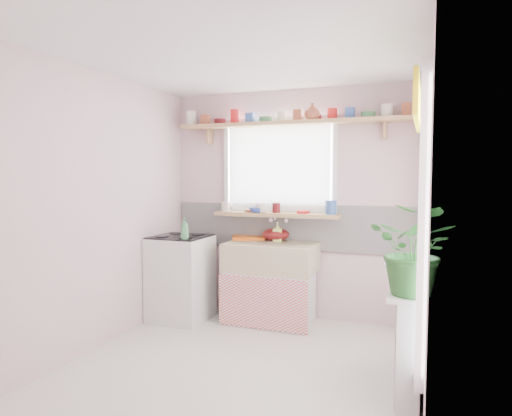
% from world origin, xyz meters
% --- Properties ---
extents(room, '(3.20, 3.20, 3.20)m').
position_xyz_m(room, '(0.66, 0.86, 1.37)').
color(room, silver).
rests_on(room, ground).
extents(sink_unit, '(0.95, 0.65, 1.11)m').
position_xyz_m(sink_unit, '(-0.15, 1.29, 0.43)').
color(sink_unit, white).
rests_on(sink_unit, ground).
extents(cooker, '(0.58, 0.58, 0.93)m').
position_xyz_m(cooker, '(-1.10, 1.05, 0.46)').
color(cooker, white).
rests_on(cooker, ground).
extents(radiator_ledge, '(0.22, 0.95, 0.78)m').
position_xyz_m(radiator_ledge, '(1.30, 0.20, 0.40)').
color(radiator_ledge, white).
rests_on(radiator_ledge, ground).
extents(windowsill, '(1.40, 0.22, 0.04)m').
position_xyz_m(windowsill, '(-0.15, 1.48, 1.14)').
color(windowsill, tan).
rests_on(windowsill, room).
extents(pine_shelf, '(2.52, 0.24, 0.04)m').
position_xyz_m(pine_shelf, '(0.00, 1.47, 2.12)').
color(pine_shelf, tan).
rests_on(pine_shelf, room).
extents(shelf_crockery, '(2.47, 0.11, 0.12)m').
position_xyz_m(shelf_crockery, '(0.00, 1.47, 2.20)').
color(shelf_crockery, silver).
rests_on(shelf_crockery, pine_shelf).
extents(sill_crockery, '(1.35, 0.11, 0.12)m').
position_xyz_m(sill_crockery, '(-0.15, 1.48, 1.22)').
color(sill_crockery, silver).
rests_on(sill_crockery, windowsill).
extents(dish_tray, '(0.44, 0.39, 0.04)m').
position_xyz_m(dish_tray, '(-0.49, 1.50, 0.87)').
color(dish_tray, orange).
rests_on(dish_tray, sink_unit).
extents(colander, '(0.38, 0.38, 0.14)m').
position_xyz_m(colander, '(-0.16, 1.50, 0.92)').
color(colander, '#5F1012').
rests_on(colander, sink_unit).
extents(jade_plant, '(0.68, 0.63, 0.61)m').
position_xyz_m(jade_plant, '(1.33, -0.11, 1.08)').
color(jade_plant, '#296428').
rests_on(jade_plant, radiator_ledge).
extents(fruit_bowl, '(0.33, 0.33, 0.07)m').
position_xyz_m(fruit_bowl, '(1.21, 0.60, 0.81)').
color(fruit_bowl, white).
rests_on(fruit_bowl, radiator_ledge).
extents(herb_pot, '(0.12, 0.09, 0.22)m').
position_xyz_m(herb_pot, '(1.21, 0.03, 0.88)').
color(herb_pot, '#255D25').
rests_on(herb_pot, radiator_ledge).
extents(soap_bottle_sink, '(0.12, 0.12, 0.21)m').
position_xyz_m(soap_bottle_sink, '(-0.12, 1.44, 0.96)').
color(soap_bottle_sink, '#DDE767').
rests_on(soap_bottle_sink, sink_unit).
extents(sill_cup, '(0.16, 0.16, 0.10)m').
position_xyz_m(sill_cup, '(-0.30, 1.42, 1.21)').
color(sill_cup, silver).
rests_on(sill_cup, windowsill).
extents(sill_bowl, '(0.20, 0.20, 0.06)m').
position_xyz_m(sill_bowl, '(-0.35, 1.43, 1.19)').
color(sill_bowl, '#384DB7').
rests_on(sill_bowl, windowsill).
extents(shelf_vase, '(0.16, 0.16, 0.17)m').
position_xyz_m(shelf_vase, '(0.26, 1.41, 2.22)').
color(shelf_vase, '#98492E').
rests_on(shelf_vase, pine_shelf).
extents(cooker_bottle, '(0.11, 0.11, 0.22)m').
position_xyz_m(cooker_bottle, '(-0.92, 0.83, 1.02)').
color(cooker_bottle, '#468D58').
rests_on(cooker_bottle, cooker).
extents(fruit, '(0.20, 0.14, 0.10)m').
position_xyz_m(fruit, '(1.22, 0.61, 0.87)').
color(fruit, orange).
rests_on(fruit, fruit_bowl).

